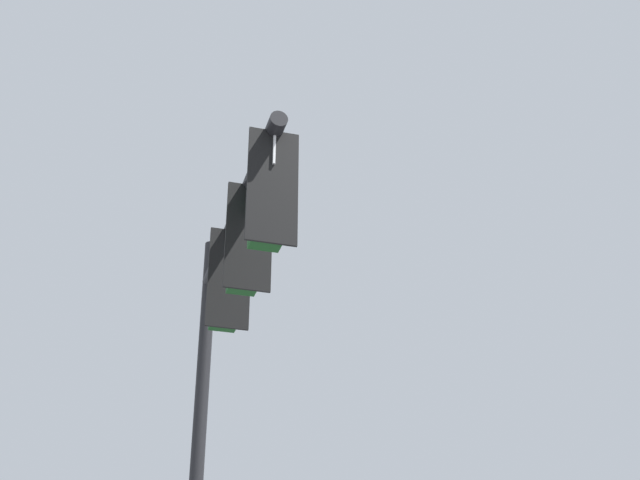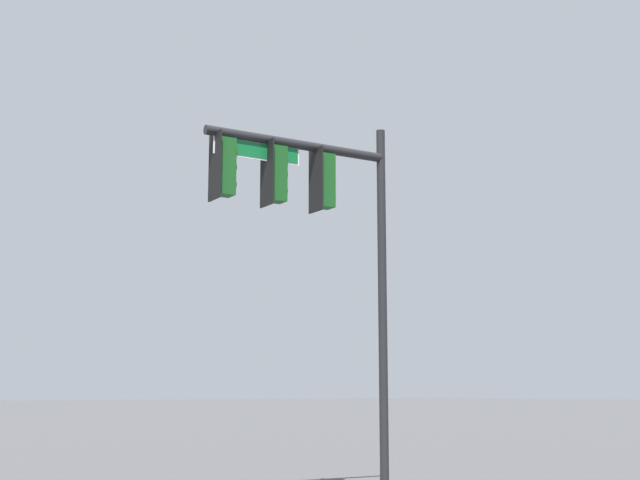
# 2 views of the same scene
# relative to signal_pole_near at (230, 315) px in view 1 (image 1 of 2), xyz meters

# --- Properties ---
(signal_pole_near) EXTENTS (4.08, 0.86, 7.45)m
(signal_pole_near) POSITION_rel_signal_pole_near_xyz_m (0.00, 0.00, 0.00)
(signal_pole_near) COLOR black
(signal_pole_near) RESTS_ON ground_plane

